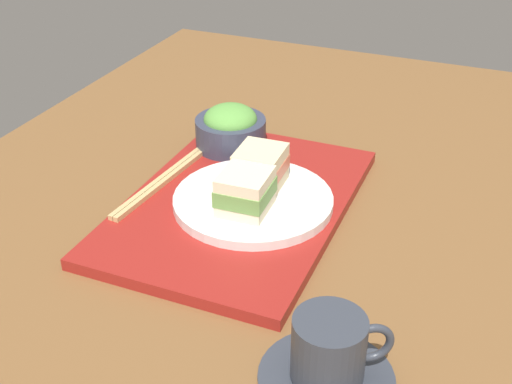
{
  "coord_description": "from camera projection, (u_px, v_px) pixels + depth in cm",
  "views": [
    {
      "loc": [
        66.42,
        25.34,
        48.17
      ],
      "look_at": [
        0.07,
        -2.21,
        5.0
      ],
      "focal_mm": 47.02,
      "sensor_mm": 36.0,
      "label": 1
    }
  ],
  "objects": [
    {
      "name": "coffee_cup",
      "position": [
        329.0,
        355.0,
        0.62
      ],
      "size": [
        13.14,
        13.14,
        7.31
      ],
      "color": "#333842",
      "rests_on": "ground_plane"
    },
    {
      "name": "chopsticks_pair",
      "position": [
        161.0,
        182.0,
        0.92
      ],
      "size": [
        21.18,
        3.39,
        0.7
      ],
      "color": "tan",
      "rests_on": "serving_tray"
    },
    {
      "name": "salad_bowl",
      "position": [
        231.0,
        128.0,
        1.01
      ],
      "size": [
        10.65,
        10.65,
        6.62
      ],
      "color": "#33384C",
      "rests_on": "serving_tray"
    },
    {
      "name": "sandwich_far",
      "position": [
        245.0,
        191.0,
        0.83
      ],
      "size": [
        7.03,
        6.43,
        5.15
      ],
      "color": "beige",
      "rests_on": "sandwich_plate"
    },
    {
      "name": "sandwich_plate",
      "position": [
        253.0,
        201.0,
        0.87
      ],
      "size": [
        20.9,
        20.9,
        1.28
      ],
      "primitive_type": "cylinder",
      "color": "silver",
      "rests_on": "serving_tray"
    },
    {
      "name": "ground_plane",
      "position": [
        272.0,
        238.0,
        0.86
      ],
      "size": [
        140.0,
        100.0,
        3.0
      ],
      "primitive_type": "cube",
      "color": "brown"
    },
    {
      "name": "sandwich_near",
      "position": [
        260.0,
        167.0,
        0.88
      ],
      "size": [
        7.03,
        6.36,
        5.24
      ],
      "color": "beige",
      "rests_on": "sandwich_plate"
    },
    {
      "name": "serving_tray",
      "position": [
        238.0,
        204.0,
        0.89
      ],
      "size": [
        40.24,
        27.28,
        1.57
      ],
      "primitive_type": "cube",
      "color": "maroon",
      "rests_on": "ground_plane"
    }
  ]
}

